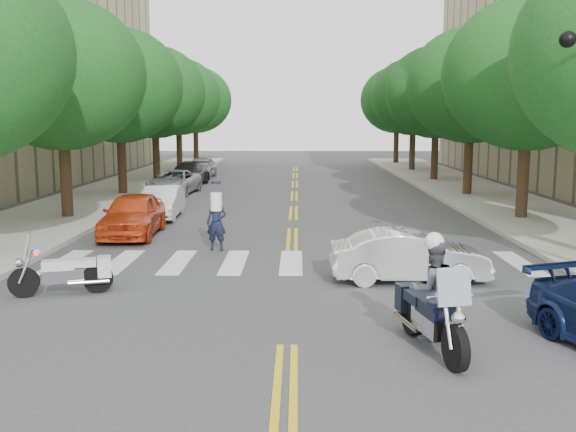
{
  "coord_description": "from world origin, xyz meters",
  "views": [
    {
      "loc": [
        0.17,
        -10.6,
        3.86
      ],
      "look_at": [
        -0.08,
        6.42,
        1.3
      ],
      "focal_mm": 40.0,
      "sensor_mm": 36.0,
      "label": 1
    }
  ],
  "objects_px": {
    "motorcycle_police": "(431,298)",
    "motorcycle_parked": "(71,272)",
    "officer_standing": "(217,223)",
    "convertible": "(409,256)"
  },
  "relations": [
    {
      "from": "motorcycle_police",
      "to": "motorcycle_parked",
      "type": "bearing_deg",
      "value": -36.27
    },
    {
      "from": "officer_standing",
      "to": "convertible",
      "type": "distance_m",
      "value": 6.24
    },
    {
      "from": "motorcycle_police",
      "to": "convertible",
      "type": "distance_m",
      "value": 4.65
    },
    {
      "from": "motorcycle_police",
      "to": "motorcycle_parked",
      "type": "distance_m",
      "value": 8.05
    },
    {
      "from": "motorcycle_parked",
      "to": "convertible",
      "type": "height_order",
      "value": "motorcycle_parked"
    },
    {
      "from": "motorcycle_police",
      "to": "officer_standing",
      "type": "height_order",
      "value": "motorcycle_police"
    },
    {
      "from": "officer_standing",
      "to": "convertible",
      "type": "height_order",
      "value": "officer_standing"
    },
    {
      "from": "motorcycle_police",
      "to": "officer_standing",
      "type": "bearing_deg",
      "value": -72.1
    },
    {
      "from": "officer_standing",
      "to": "convertible",
      "type": "xyz_separation_m",
      "value": [
        5.08,
        -3.61,
        -0.22
      ]
    },
    {
      "from": "motorcycle_police",
      "to": "motorcycle_parked",
      "type": "height_order",
      "value": "motorcycle_police"
    }
  ]
}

